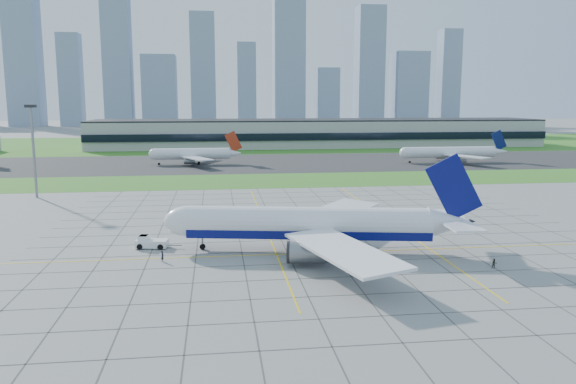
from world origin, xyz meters
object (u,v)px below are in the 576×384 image
object	(u,v)px
crew_near	(162,256)
airliner	(310,225)
light_mast	(33,139)
crew_far	(494,264)
pushback_tug	(150,242)
distant_jet_1	(194,154)
distant_jet_2	(451,152)

from	to	relation	value
crew_near	airliner	bearing A→B (deg)	-62.02
light_mast	airliner	bearing A→B (deg)	-44.67
crew_far	pushback_tug	bearing A→B (deg)	167.43
light_mast	distant_jet_1	xyz separation A→B (m)	(40.41, 77.43, -11.70)
light_mast	crew_far	bearing A→B (deg)	-40.37
light_mast	airliner	xyz separation A→B (m)	(66.26, -65.49, -11.33)
light_mast	distant_jet_2	world-z (taller)	light_mast
light_mast	distant_jet_1	world-z (taller)	light_mast
light_mast	distant_jet_2	size ratio (longest dim) A/B	0.55
light_mast	crew_far	xyz separation A→B (m)	(93.82, -79.75, -15.37)
airliner	distant_jet_1	bearing A→B (deg)	110.82
airliner	crew_near	xyz separation A→B (m)	(-25.69, -3.50, -3.92)
pushback_tug	light_mast	bearing A→B (deg)	132.79
crew_far	distant_jet_2	distance (m)	161.11
crew_near	distant_jet_1	bearing A→B (deg)	20.28
airliner	crew_far	bearing A→B (deg)	-16.79
light_mast	crew_far	world-z (taller)	light_mast
airliner	crew_near	size ratio (longest dim) A/B	30.26
light_mast	distant_jet_2	bearing A→B (deg)	25.04
airliner	pushback_tug	distance (m)	29.54
crew_far	distant_jet_1	xyz separation A→B (m)	(-53.40, 157.18, 3.67)
crew_near	distant_jet_1	distance (m)	146.46
airliner	crew_near	world-z (taller)	airliner
airliner	crew_far	xyz separation A→B (m)	(27.56, -14.26, -4.04)
crew_near	crew_far	size ratio (longest dim) A/B	1.14
pushback_tug	crew_far	size ratio (longest dim) A/B	5.22
light_mast	distant_jet_1	bearing A→B (deg)	62.44
crew_near	distant_jet_2	bearing A→B (deg)	-18.18
light_mast	pushback_tug	bearing A→B (deg)	-57.78
light_mast	airliner	size ratio (longest dim) A/B	0.46
crew_near	crew_far	distance (m)	54.33
airliner	distant_jet_1	world-z (taller)	airliner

